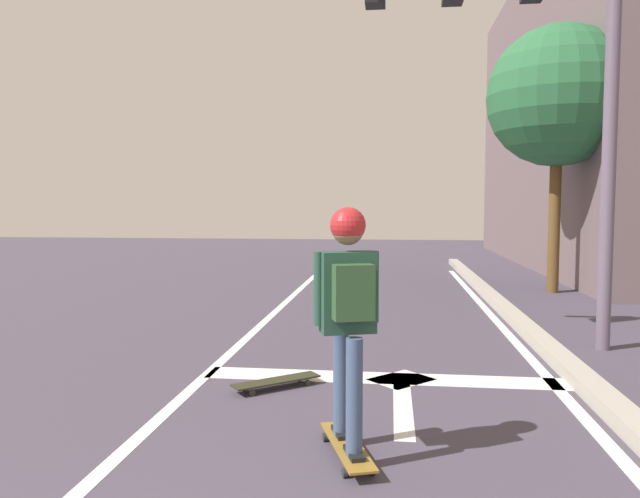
# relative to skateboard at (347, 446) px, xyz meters

# --- Properties ---
(lane_line_center) EXTENTS (0.12, 20.00, 0.01)m
(lane_line_center) POSITION_rel_skateboard_xyz_m (-1.55, 1.77, -0.07)
(lane_line_center) COLOR silver
(lane_line_center) RESTS_ON ground
(lane_line_curbside) EXTENTS (0.12, 20.00, 0.01)m
(lane_line_curbside) POSITION_rel_skateboard_xyz_m (1.84, 1.77, -0.07)
(lane_line_curbside) COLOR silver
(lane_line_curbside) RESTS_ON ground
(stop_bar) EXTENTS (3.54, 0.40, 0.01)m
(stop_bar) POSITION_rel_skateboard_xyz_m (0.22, 1.88, -0.07)
(stop_bar) COLOR silver
(stop_bar) RESTS_ON ground
(lane_arrow_stem) EXTENTS (0.16, 1.40, 0.01)m
(lane_arrow_stem) POSITION_rel_skateboard_xyz_m (0.40, 1.01, -0.07)
(lane_arrow_stem) COLOR silver
(lane_arrow_stem) RESTS_ON ground
(lane_arrow_head) EXTENTS (0.71, 0.71, 0.01)m
(lane_arrow_head) POSITION_rel_skateboard_xyz_m (0.40, 1.86, -0.07)
(lane_arrow_head) COLOR silver
(lane_arrow_head) RESTS_ON ground
(curb_strip) EXTENTS (0.24, 24.00, 0.14)m
(curb_strip) POSITION_rel_skateboard_xyz_m (2.09, 1.77, -0.00)
(curb_strip) COLOR #A39C90
(curb_strip) RESTS_ON ground
(skateboard) EXTENTS (0.45, 0.88, 0.09)m
(skateboard) POSITION_rel_skateboard_xyz_m (0.00, 0.00, 0.00)
(skateboard) COLOR olive
(skateboard) RESTS_ON ground
(skater) EXTENTS (0.43, 0.60, 1.61)m
(skater) POSITION_rel_skateboard_xyz_m (0.01, -0.02, 1.03)
(skater) COLOR #3D5173
(skater) RESTS_ON skateboard
(spare_skateboard) EXTENTS (0.79, 0.68, 0.08)m
(spare_skateboard) POSITION_rel_skateboard_xyz_m (-0.77, 1.44, -0.00)
(spare_skateboard) COLOR #292A1A
(spare_skateboard) RESTS_ON ground
(traffic_signal_mast) EXTENTS (3.70, 0.34, 5.10)m
(traffic_signal_mast) POSITION_rel_skateboard_xyz_m (1.73, 3.38, 3.61)
(traffic_signal_mast) COLOR #625466
(traffic_signal_mast) RESTS_ON ground
(roadside_tree) EXTENTS (2.69, 2.69, 5.15)m
(roadside_tree) POSITION_rel_skateboard_xyz_m (3.44, 8.12, 3.71)
(roadside_tree) COLOR brown
(roadside_tree) RESTS_ON ground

